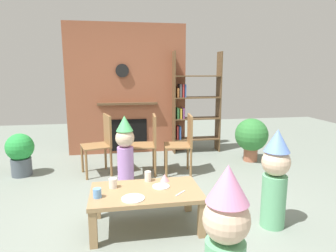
% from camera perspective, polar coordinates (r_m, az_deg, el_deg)
% --- Properties ---
extents(ground_plane, '(12.00, 12.00, 0.00)m').
position_cam_1_polar(ground_plane, '(3.43, -1.36, -16.20)').
color(ground_plane, gray).
extents(brick_fireplace_feature, '(2.20, 0.28, 2.40)m').
position_cam_1_polar(brick_fireplace_feature, '(5.64, -7.88, 6.88)').
color(brick_fireplace_feature, '#935138').
rests_on(brick_fireplace_feature, ground_plane).
extents(bookshelf, '(0.90, 0.28, 1.90)m').
position_cam_1_polar(bookshelf, '(5.65, 4.74, 3.88)').
color(bookshelf, brown).
rests_on(bookshelf, ground_plane).
extents(coffee_table, '(1.08, 0.64, 0.39)m').
position_cam_1_polar(coffee_table, '(3.02, -4.26, -13.27)').
color(coffee_table, '#9E7A51').
rests_on(coffee_table, ground_plane).
extents(paper_cup_near_left, '(0.08, 0.08, 0.10)m').
position_cam_1_polar(paper_cup_near_left, '(3.08, -10.55, -10.76)').
color(paper_cup_near_left, silver).
rests_on(paper_cup_near_left, coffee_table).
extents(paper_cup_near_right, '(0.08, 0.08, 0.09)m').
position_cam_1_polar(paper_cup_near_right, '(2.89, -13.46, -12.44)').
color(paper_cup_near_right, '#669EE0').
rests_on(paper_cup_near_right, coffee_table).
extents(paper_cup_center, '(0.07, 0.07, 0.11)m').
position_cam_1_polar(paper_cup_center, '(3.20, -3.90, -9.64)').
color(paper_cup_center, silver).
rests_on(paper_cup_center, coffee_table).
extents(paper_plate_front, '(0.21, 0.21, 0.01)m').
position_cam_1_polar(paper_plate_front, '(2.82, -6.74, -13.68)').
color(paper_plate_front, white).
rests_on(paper_plate_front, coffee_table).
extents(paper_plate_rear, '(0.17, 0.17, 0.01)m').
position_cam_1_polar(paper_plate_rear, '(3.06, -1.36, -11.54)').
color(paper_plate_rear, white).
rests_on(paper_plate_rear, coffee_table).
extents(birthday_cake_slice, '(0.10, 0.10, 0.08)m').
position_cam_1_polar(birthday_cake_slice, '(3.21, -0.65, -9.89)').
color(birthday_cake_slice, pink).
rests_on(birthday_cake_slice, coffee_table).
extents(table_fork, '(0.12, 0.12, 0.01)m').
position_cam_1_polar(table_fork, '(2.92, 2.37, -12.80)').
color(table_fork, silver).
rests_on(table_fork, coffee_table).
extents(child_with_cone_hat, '(0.28, 0.28, 1.02)m').
position_cam_1_polar(child_with_cone_hat, '(1.92, 11.01, -21.12)').
color(child_with_cone_hat, '#66B27F').
rests_on(child_with_cone_hat, ground_plane).
extents(child_in_pink, '(0.28, 0.28, 1.00)m').
position_cam_1_polar(child_in_pink, '(3.13, 19.90, -9.06)').
color(child_in_pink, '#66B27F').
rests_on(child_in_pink, ground_plane).
extents(child_by_the_chairs, '(0.26, 0.26, 0.94)m').
position_cam_1_polar(child_by_the_chairs, '(4.16, -8.24, -4.11)').
color(child_by_the_chairs, '#B27FCC').
rests_on(child_by_the_chairs, ground_plane).
extents(dining_chair_left, '(0.49, 0.49, 0.90)m').
position_cam_1_polar(dining_chair_left, '(4.57, -12.62, -2.79)').
color(dining_chair_left, olive).
rests_on(dining_chair_left, ground_plane).
extents(dining_chair_middle, '(0.42, 0.42, 0.90)m').
position_cam_1_polar(dining_chair_middle, '(4.48, -3.80, -2.82)').
color(dining_chair_middle, olive).
rests_on(dining_chair_middle, ground_plane).
extents(dining_chair_right, '(0.44, 0.44, 0.90)m').
position_cam_1_polar(dining_chair_right, '(4.47, 3.05, -2.82)').
color(dining_chair_right, olive).
rests_on(dining_chair_right, ground_plane).
extents(potted_plant_tall, '(0.56, 0.56, 0.75)m').
position_cam_1_polar(potted_plant_tall, '(5.30, 15.75, -1.87)').
color(potted_plant_tall, '#9E5B42').
rests_on(potted_plant_tall, ground_plane).
extents(potted_plant_short, '(0.40, 0.40, 0.64)m').
position_cam_1_polar(potted_plant_short, '(4.92, -26.55, -4.53)').
color(potted_plant_short, '#4C5660').
rests_on(potted_plant_short, ground_plane).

